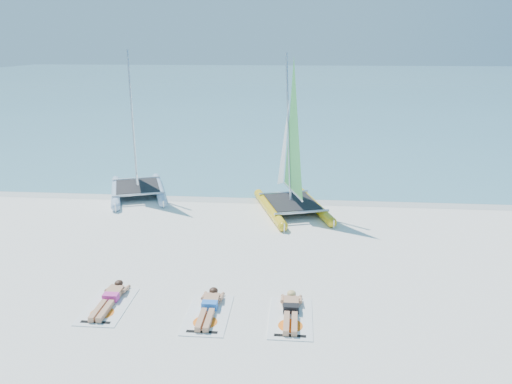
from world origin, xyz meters
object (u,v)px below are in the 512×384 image
catamaran_yellow (290,160)px  catamaran_blue (135,152)px  sunbather_c (291,309)px  sunbather_a (110,298)px  towel_c (291,318)px  towel_a (108,306)px  towel_b (208,314)px  sunbather_b (209,306)px

catamaran_yellow → catamaran_blue: bearing=152.1°
sunbather_c → catamaran_yellow: bearing=91.8°
sunbather_a → catamaran_yellow: bearing=61.5°
sunbather_a → towel_c: sunbather_a is taller
catamaran_blue → catamaran_yellow: bearing=-30.6°
catamaran_blue → sunbather_a: size_ratio=3.50×
sunbather_c → catamaran_blue: bearing=126.1°
catamaran_blue → sunbather_c: catamaran_blue is taller
catamaran_blue → towel_a: bearing=-96.4°
towel_a → towel_c: same height
catamaran_blue → sunbather_a: catamaran_blue is taller
sunbather_c → towel_a: bearing=-179.5°
sunbather_a → towel_a: bearing=-90.0°
catamaran_yellow → towel_c: (0.24, -8.05, -1.87)m
towel_b → towel_c: same height
sunbather_a → sunbather_b: size_ratio=1.00×
towel_a → sunbather_b: size_ratio=1.07×
catamaran_blue → sunbather_b: size_ratio=3.50×
sunbather_a → sunbather_c: size_ratio=1.00×
catamaran_blue → sunbather_b: 10.35m
catamaran_yellow → towel_b: catamaran_yellow is taller
catamaran_yellow → towel_c: bearing=-105.4°
towel_b → sunbather_c: 1.95m
catamaran_blue → sunbather_a: (2.17, -8.90, -1.68)m
towel_b → sunbather_b: 0.22m
catamaran_yellow → sunbather_a: 8.94m
sunbather_c → sunbather_b: bearing=-179.4°
catamaran_blue → sunbather_a: bearing=-96.1°
catamaran_blue → towel_a: catamaran_blue is taller
catamaran_yellow → sunbather_c: 8.05m
towel_b → sunbather_b: sunbather_b is taller
towel_b → catamaran_yellow: bearing=78.1°
towel_a → catamaran_yellow: bearing=62.1°
catamaran_yellow → sunbather_a: catamaran_yellow is taller
sunbather_b → sunbather_c: (1.94, 0.02, 0.00)m
catamaran_blue → towel_a: 9.52m
catamaran_blue → towel_a: size_ratio=3.26×
catamaran_yellow → towel_c: catamaran_yellow is taller
catamaran_yellow → towel_c: size_ratio=3.22×
towel_b → towel_c: (1.94, 0.02, 0.00)m
sunbather_a → towel_b: bearing=-8.4°
sunbather_b → towel_c: 1.95m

